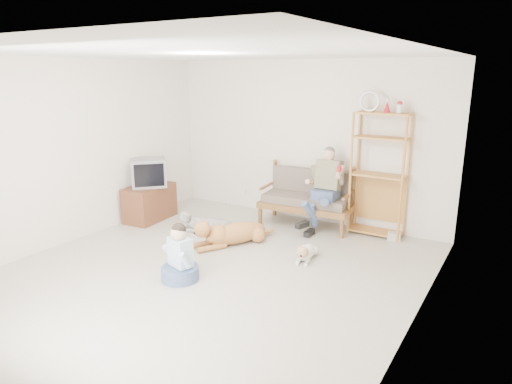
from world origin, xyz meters
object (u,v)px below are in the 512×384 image
Objects in this scene: etagere at (379,174)px; golden_retriever at (229,233)px; tv_stand at (149,203)px; loveseat at (308,197)px.

golden_retriever is at bearing -137.50° from etagere.
etagere is 3.87m from tv_stand.
etagere is 1.70× the size of golden_retriever.
etagere is at bearing 1.03° from loveseat.
loveseat is at bearing -173.54° from etagere.
loveseat reaches higher than golden_retriever.
golden_retriever is (-1.71, -1.57, -0.81)m from etagere.
etagere is at bearing 15.51° from tv_stand.
etagere reaches higher than golden_retriever.
loveseat is at bearing 21.00° from tv_stand.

